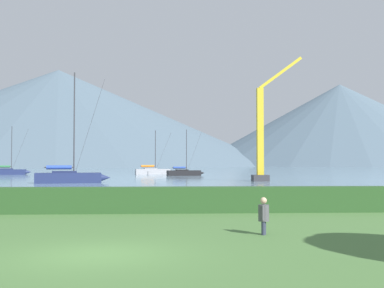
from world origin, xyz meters
name	(u,v)px	position (x,y,z in m)	size (l,w,h in m)	color
ground_plane	(97,255)	(0.00, 0.00, 0.00)	(1000.00, 1000.00, 0.00)	#477038
harbor_water	(157,170)	(0.00, 137.00, 0.00)	(320.00, 246.00, 0.00)	slate
hedge_line	(127,200)	(0.00, 11.00, 0.61)	(80.00, 1.20, 1.22)	#284C23
sailboat_slip_0	(9,171)	(-27.56, 84.50, 0.61)	(7.50, 3.29, 9.22)	navy
sailboat_slip_2	(184,172)	(5.44, 75.93, 0.56)	(6.89, 3.05, 8.18)	black
sailboat_slip_7	(153,171)	(-0.27, 85.58, 0.63)	(7.81, 3.29, 8.61)	#9E9EA3
sailboat_slip_8	(69,177)	(-9.14, 45.79, 0.73)	(8.74, 3.91, 12.86)	navy
person_seated_viewer	(264,214)	(5.08, 3.39, 0.69)	(0.36, 0.55, 1.25)	#2D3347
dock_crane	(262,140)	(14.15, 49.73, 5.17)	(6.43, 2.00, 15.86)	#333338
distant_hill_west_ridge	(340,125)	(119.12, 315.72, 27.03)	(198.25, 198.25, 54.06)	#4C6070
distant_hill_central_peak	(58,118)	(-69.61, 333.33, 32.51)	(296.59, 296.59, 65.02)	#4C6070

